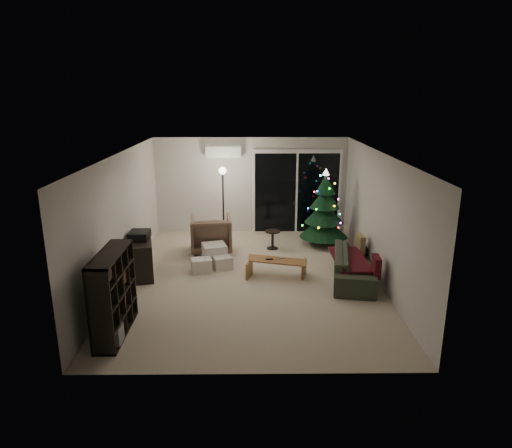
% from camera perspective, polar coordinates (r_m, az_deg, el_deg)
% --- Properties ---
extents(room, '(6.50, 7.51, 2.60)m').
position_cam_1_polar(room, '(10.34, 1.90, 1.66)').
color(room, beige).
rests_on(room, ground).
extents(bookshelf, '(0.64, 1.36, 1.32)m').
position_cam_1_polar(bookshelf, '(7.35, -18.63, -8.30)').
color(bookshelf, black).
rests_on(bookshelf, floor).
extents(media_cabinet, '(0.72, 1.28, 0.75)m').
position_cam_1_polar(media_cabinet, '(9.61, -14.18, -3.96)').
color(media_cabinet, black).
rests_on(media_cabinet, floor).
extents(stereo, '(0.38, 0.45, 0.16)m').
position_cam_1_polar(stereo, '(9.47, -14.37, -1.36)').
color(stereo, black).
rests_on(stereo, media_cabinet).
extents(armchair, '(1.01, 1.04, 0.86)m').
position_cam_1_polar(armchair, '(10.64, -5.64, -1.28)').
color(armchair, brown).
rests_on(armchair, floor).
extents(ottoman, '(0.60, 0.60, 0.44)m').
position_cam_1_polar(ottoman, '(9.98, -5.21, -3.74)').
color(ottoman, white).
rests_on(ottoman, floor).
extents(cardboard_box_a, '(0.47, 0.40, 0.29)m').
position_cam_1_polar(cardboard_box_a, '(9.55, -6.83, -5.17)').
color(cardboard_box_a, silver).
rests_on(cardboard_box_a, floor).
extents(cardboard_box_b, '(0.46, 0.41, 0.27)m').
position_cam_1_polar(cardboard_box_b, '(9.69, -4.19, -4.87)').
color(cardboard_box_b, silver).
rests_on(cardboard_box_b, floor).
extents(side_table, '(0.36, 0.36, 0.45)m').
position_cam_1_polar(side_table, '(10.87, 2.08, -1.97)').
color(side_table, black).
rests_on(side_table, floor).
extents(floor_lamp, '(0.29, 0.29, 1.82)m').
position_cam_1_polar(floor_lamp, '(11.21, -4.11, 2.22)').
color(floor_lamp, black).
rests_on(floor_lamp, floor).
extents(sofa, '(1.13, 2.10, 0.58)m').
position_cam_1_polar(sofa, '(9.30, 12.18, -5.09)').
color(sofa, '#434C39').
rests_on(sofa, floor).
extents(sofa_throw, '(0.62, 1.44, 0.05)m').
position_cam_1_polar(sofa_throw, '(9.23, 11.62, -4.35)').
color(sofa_throw, '#52151B').
rests_on(sofa_throw, sofa).
extents(cushion_a, '(0.15, 0.39, 0.38)m').
position_cam_1_polar(cushion_a, '(9.87, 12.87, -2.42)').
color(cushion_a, '#72644B').
rests_on(cushion_a, sofa).
extents(cushion_b, '(0.14, 0.39, 0.38)m').
position_cam_1_polar(cushion_b, '(8.69, 14.80, -5.14)').
color(cushion_b, '#52151B').
rests_on(cushion_b, sofa).
extents(coffee_table, '(1.23, 0.71, 0.37)m').
position_cam_1_polar(coffee_table, '(9.25, 2.60, -5.54)').
color(coffee_table, olive).
rests_on(coffee_table, floor).
extents(remote_a, '(0.15, 0.04, 0.02)m').
position_cam_1_polar(remote_a, '(9.17, 1.68, -4.42)').
color(remote_a, black).
rests_on(remote_a, coffee_table).
extents(remote_b, '(0.14, 0.08, 0.02)m').
position_cam_1_polar(remote_b, '(9.23, 3.22, -4.30)').
color(remote_b, slate).
rests_on(remote_b, coffee_table).
extents(christmas_tree, '(1.29, 1.29, 1.89)m').
position_cam_1_polar(christmas_tree, '(11.06, 8.57, 2.05)').
color(christmas_tree, black).
rests_on(christmas_tree, floor).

